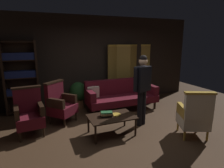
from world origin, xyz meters
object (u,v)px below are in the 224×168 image
object	(u,v)px
folding_screen	(128,71)
standing_figure	(142,84)
brass_tray	(116,114)
potted_plant	(78,93)
bookshelf	(21,76)
book_black_cloth	(107,115)
armchair_wing_left	(60,103)
armchair_gilt_accent	(195,115)
velvet_couch	(121,94)
coffee_table	(112,118)
book_green_cloth	(107,112)
book_tan_leather	(107,114)
armchair_wing_right	(29,113)

from	to	relation	value
folding_screen	standing_figure	xyz separation A→B (m)	(-0.70, -2.10, 0.04)
standing_figure	brass_tray	xyz separation A→B (m)	(-0.73, -0.15, -0.60)
potted_plant	standing_figure	bearing A→B (deg)	-56.75
bookshelf	book_black_cloth	size ratio (longest dim) A/B	9.09
armchair_wing_left	armchair_gilt_accent	bearing A→B (deg)	-36.77
book_black_cloth	folding_screen	bearing A→B (deg)	53.59
standing_figure	armchair_wing_left	bearing A→B (deg)	152.97
armchair_gilt_accent	book_black_cloth	distance (m)	1.85
velvet_couch	coffee_table	distance (m)	1.66
folding_screen	book_black_cloth	size ratio (longest dim) A/B	8.43
coffee_table	brass_tray	xyz separation A→B (m)	(0.12, 0.03, 0.05)
velvet_couch	brass_tray	bearing A→B (deg)	-118.49
armchair_wing_left	book_green_cloth	size ratio (longest dim) A/B	4.24
bookshelf	potted_plant	size ratio (longest dim) A/B	2.54
folding_screen	brass_tray	distance (m)	2.73
standing_figure	book_tan_leather	size ratio (longest dim) A/B	6.56
armchair_gilt_accent	armchair_wing_right	world-z (taller)	same
armchair_gilt_accent	brass_tray	world-z (taller)	armchair_gilt_accent
velvet_couch	bookshelf	bearing A→B (deg)	164.60
folding_screen	armchair_gilt_accent	bearing A→B (deg)	-89.86
armchair_wing_right	brass_tray	xyz separation A→B (m)	(1.77, -0.66, -0.06)
velvet_couch	coffee_table	size ratio (longest dim) A/B	2.12
folding_screen	brass_tray	bearing A→B (deg)	-122.57
folding_screen	book_tan_leather	size ratio (longest dim) A/B	7.32
armchair_gilt_accent	standing_figure	bearing A→B (deg)	126.58
folding_screen	standing_figure	bearing A→B (deg)	-108.50
velvet_couch	armchair_wing_left	xyz separation A→B (m)	(-1.81, -0.31, 0.04)
coffee_table	book_tan_leather	world-z (taller)	book_tan_leather
standing_figure	book_green_cloth	distance (m)	1.10
standing_figure	potted_plant	distance (m)	2.20
armchair_wing_right	coffee_table	bearing A→B (deg)	-22.83
folding_screen	coffee_table	size ratio (longest dim) A/B	1.90
brass_tray	coffee_table	bearing A→B (deg)	-164.17
velvet_couch	standing_figure	size ratio (longest dim) A/B	1.25
book_black_cloth	armchair_wing_right	bearing A→B (deg)	156.91
coffee_table	brass_tray	world-z (taller)	brass_tray
velvet_couch	armchair_gilt_accent	bearing A→B (deg)	-72.31
velvet_couch	armchair_gilt_accent	size ratio (longest dim) A/B	2.04
armchair_gilt_accent	book_tan_leather	size ratio (longest dim) A/B	4.01
folding_screen	coffee_table	xyz separation A→B (m)	(-1.56, -2.29, -0.61)
book_black_cloth	brass_tray	size ratio (longest dim) A/B	1.10
folding_screen	book_tan_leather	world-z (taller)	folding_screen
book_green_cloth	coffee_table	bearing A→B (deg)	-18.70
bookshelf	armchair_wing_right	xyz separation A→B (m)	(0.18, -1.46, -0.58)
armchair_wing_left	standing_figure	size ratio (longest dim) A/B	0.61
folding_screen	armchair_wing_left	world-z (taller)	folding_screen
folding_screen	armchair_wing_left	size ratio (longest dim) A/B	1.83
bookshelf	potted_plant	distance (m)	1.65
armchair_gilt_accent	book_green_cloth	size ratio (longest dim) A/B	4.24
velvet_couch	coffee_table	xyz separation A→B (m)	(-0.87, -1.41, -0.08)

